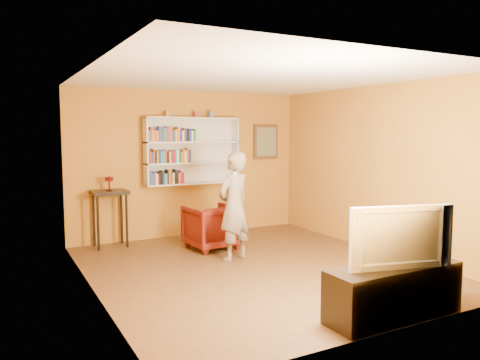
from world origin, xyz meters
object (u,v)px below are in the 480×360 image
person (234,206)px  television (396,235)px  tv_cabinet (394,292)px  ruby_lustre (109,180)px  bookshelf (191,151)px  console_table (110,200)px  armchair (212,227)px

person → television: size_ratio=1.46×
person → tv_cabinet: size_ratio=1.07×
ruby_lustre → person: bearing=-49.8°
person → television: (0.44, -2.77, 0.05)m
bookshelf → console_table: bearing=-174.1°
ruby_lustre → television: size_ratio=0.21×
bookshelf → console_table: size_ratio=1.86×
bookshelf → armchair: bookshelf is taller
ruby_lustre → console_table: bearing=125.0°
television → armchair: bearing=111.9°
tv_cabinet → television: 0.60m
bookshelf → person: (-0.08, -1.89, -0.77)m
armchair → tv_cabinet: size_ratio=0.52×
armchair → tv_cabinet: (0.44, -3.59, -0.09)m
bookshelf → ruby_lustre: bookshelf is taller
bookshelf → tv_cabinet: bearing=-85.6°
console_table → tv_cabinet: console_table is taller
console_table → tv_cabinet: bearing=-67.0°
bookshelf → television: (0.36, -4.66, -0.72)m
bookshelf → armchair: 1.63m
bookshelf → person: bookshelf is taller
person → television: 2.80m
tv_cabinet → person: bearing=99.1°
bookshelf → television: bearing=-85.6°
armchair → tv_cabinet: bearing=92.1°
armchair → person: person is taller
bookshelf → tv_cabinet: (0.36, -4.66, -1.32)m
console_table → tv_cabinet: 4.92m
tv_cabinet → television: size_ratio=1.37×
bookshelf → tv_cabinet: bookshelf is taller
console_table → ruby_lustre: 0.34m
console_table → television: bearing=-67.0°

